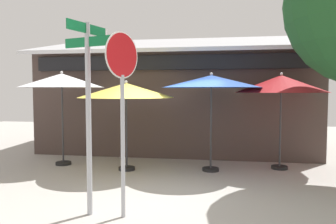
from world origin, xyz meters
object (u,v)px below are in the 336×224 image
patio_umbrella_ivory_left (62,81)px  patio_umbrella_crimson_far_right (281,84)px  patio_umbrella_mustard_center (126,91)px  street_sign_post (88,98)px  stop_sign (122,89)px  patio_umbrella_royal_blue_right (211,82)px

patio_umbrella_ivory_left → patio_umbrella_crimson_far_right: bearing=4.4°
patio_umbrella_ivory_left → patio_umbrella_crimson_far_right: size_ratio=1.03×
patio_umbrella_ivory_left → patio_umbrella_crimson_far_right: (6.08, 0.47, -0.10)m
patio_umbrella_crimson_far_right → patio_umbrella_mustard_center: bearing=-168.9°
street_sign_post → stop_sign: size_ratio=1.05×
street_sign_post → patio_umbrella_ivory_left: size_ratio=1.21×
stop_sign → patio_umbrella_royal_blue_right: stop_sign is taller
street_sign_post → patio_umbrella_mustard_center: size_ratio=1.27×
street_sign_post → patio_umbrella_mustard_center: (-0.29, 3.19, 0.12)m
patio_umbrella_crimson_far_right → street_sign_post: bearing=-133.6°
patio_umbrella_ivory_left → patio_umbrella_royal_blue_right: patio_umbrella_ivory_left is taller
patio_umbrella_crimson_far_right → stop_sign: bearing=-128.5°
patio_umbrella_mustard_center → patio_umbrella_ivory_left: bearing=170.6°
street_sign_post → stop_sign: bearing=-2.3°
patio_umbrella_ivory_left → patio_umbrella_crimson_far_right: patio_umbrella_ivory_left is taller
stop_sign → patio_umbrella_royal_blue_right: bearing=68.9°
stop_sign → patio_umbrella_mustard_center: (-0.89, 3.21, -0.02)m
street_sign_post → patio_umbrella_mustard_center: 3.21m
patio_umbrella_royal_blue_right → patio_umbrella_mustard_center: bearing=-173.2°
patio_umbrella_mustard_center → patio_umbrella_crimson_far_right: 4.17m
patio_umbrella_royal_blue_right → patio_umbrella_crimson_far_right: bearing=16.0°
street_sign_post → patio_umbrella_ivory_left: 4.22m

